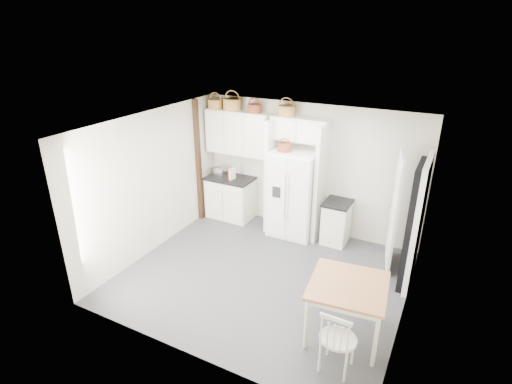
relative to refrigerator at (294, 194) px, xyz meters
The scene contains 27 objects.
floor 1.87m from the refrigerator, 84.78° to the right, with size 4.50×4.50×0.00m, color #464649.
ceiling 2.39m from the refrigerator, 84.78° to the right, with size 4.50×4.50×0.00m, color white.
wall_back 0.58m from the refrigerator, 67.22° to the left, with size 4.50×4.50×0.00m, color beige.
wall_left 2.70m from the refrigerator, 141.96° to the right, with size 4.00×4.00×0.00m, color beige.
wall_right 2.94m from the refrigerator, 34.39° to the right, with size 4.00×4.00×0.00m, color beige.
refrigerator is the anchor object (origin of this frame).
base_cab_left 1.56m from the refrigerator, behind, with size 0.96×0.61×0.89m, color silver.
base_cab_right 0.99m from the refrigerator, ahead, with size 0.46×0.55×0.81m, color silver.
dining_table 2.97m from the refrigerator, 53.45° to the right, with size 0.99×0.99×0.83m, color #A57449.
windsor_chair 3.53m from the refrigerator, 58.60° to the right, with size 0.46×0.42×0.94m, color silver.
counter_left 1.50m from the refrigerator, behind, with size 1.00×0.65×0.04m, color black.
counter_right 0.88m from the refrigerator, ahead, with size 0.50×0.59×0.04m, color black.
toaster 1.78m from the refrigerator, behind, with size 0.27×0.16×0.19m, color silver.
cookbook_red 1.45m from the refrigerator, behind, with size 0.03×0.15×0.22m, color #B02013.
cookbook_cream 1.41m from the refrigerator, behind, with size 0.04×0.17×0.25m, color #F5E9C7.
basket_upper_a 2.46m from the refrigerator, behind, with size 0.32×0.32×0.18m, color #9B5833.
basket_upper_b 2.18m from the refrigerator, behind, with size 0.38×0.38×0.22m, color #9B5833.
basket_upper_c 1.85m from the refrigerator, 169.14° to the left, with size 0.28×0.28×0.16m, color maroon.
basket_bridge_a 1.61m from the refrigerator, 147.59° to the left, with size 0.34×0.34×0.19m, color #9B5833.
basket_fridge_a 0.96m from the refrigerator, 152.27° to the right, with size 0.26×0.26×0.14m, color maroon.
upper_cabinet 1.71m from the refrigerator, behind, with size 1.40×0.34×0.90m, color silver.
bridge_cabinet 1.27m from the refrigerator, 90.00° to the left, with size 1.12×0.34×0.45m, color silver.
fridge_panel_left 0.58m from the refrigerator, behind, with size 0.08×0.60×2.30m, color silver.
fridge_panel_right 0.58m from the refrigerator, ahead, with size 0.08×0.60×2.30m, color silver.
trim_post 2.11m from the refrigerator, behind, with size 0.09×0.09×2.60m, color black.
doorway_void 2.40m from the refrigerator, 15.55° to the right, with size 0.18×0.85×2.05m, color black.
door_slab 1.98m from the refrigerator, ahead, with size 0.80×0.04×2.05m, color white.
Camera 1 is at (2.52, -5.11, 3.97)m, focal length 28.00 mm.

